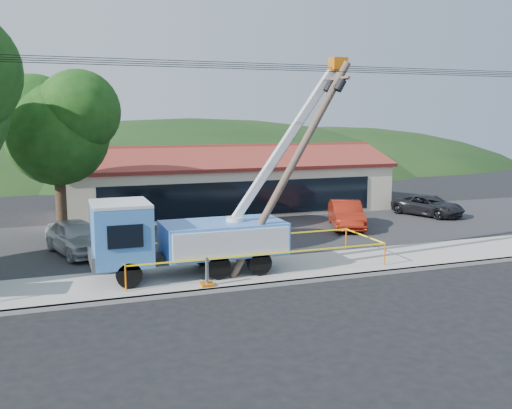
{
  "coord_description": "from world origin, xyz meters",
  "views": [
    {
      "loc": [
        -7.44,
        -17.98,
        6.57
      ],
      "look_at": [
        0.89,
        5.0,
        2.8
      ],
      "focal_mm": 40.0,
      "sensor_mm": 36.0,
      "label": 1
    }
  ],
  "objects_px": {
    "car_silver": "(78,256)",
    "car_red": "(346,229)",
    "utility_truck": "(184,234)",
    "car_dark": "(428,217)",
    "leaning_pole": "(296,158)"
  },
  "relations": [
    {
      "from": "car_silver",
      "to": "car_red",
      "type": "distance_m",
      "value": 15.28
    },
    {
      "from": "utility_truck",
      "to": "car_silver",
      "type": "bearing_deg",
      "value": 126.15
    },
    {
      "from": "car_dark",
      "to": "car_red",
      "type": "bearing_deg",
      "value": 173.3
    },
    {
      "from": "utility_truck",
      "to": "car_silver",
      "type": "distance_m",
      "value": 7.02
    },
    {
      "from": "utility_truck",
      "to": "car_dark",
      "type": "distance_m",
      "value": 20.39
    },
    {
      "from": "leaning_pole",
      "to": "car_silver",
      "type": "height_order",
      "value": "leaning_pole"
    },
    {
      "from": "car_silver",
      "to": "car_red",
      "type": "xyz_separation_m",
      "value": [
        15.22,
        1.35,
        0.0
      ]
    },
    {
      "from": "leaning_pole",
      "to": "car_silver",
      "type": "relative_size",
      "value": 1.82
    },
    {
      "from": "leaning_pole",
      "to": "car_red",
      "type": "xyz_separation_m",
      "value": [
        6.75,
        7.84,
        -4.9
      ]
    },
    {
      "from": "leaning_pole",
      "to": "car_dark",
      "type": "height_order",
      "value": "leaning_pole"
    },
    {
      "from": "utility_truck",
      "to": "car_red",
      "type": "xyz_separation_m",
      "value": [
        11.23,
        6.82,
        -1.83
      ]
    },
    {
      "from": "car_silver",
      "to": "car_red",
      "type": "bearing_deg",
      "value": -11.39
    },
    {
      "from": "car_silver",
      "to": "car_dark",
      "type": "xyz_separation_m",
      "value": [
        22.36,
        3.21,
        0.0
      ]
    },
    {
      "from": "car_dark",
      "to": "car_silver",
      "type": "bearing_deg",
      "value": 166.83
    },
    {
      "from": "leaning_pole",
      "to": "car_red",
      "type": "height_order",
      "value": "leaning_pole"
    }
  ]
}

